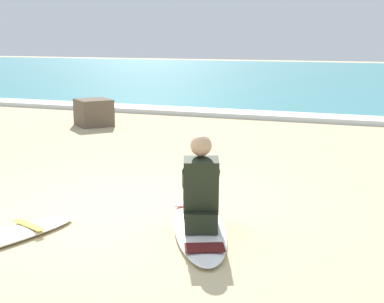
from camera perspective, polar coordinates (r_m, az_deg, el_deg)
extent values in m
plane|color=#CCB584|center=(6.53, -7.66, -6.05)|extent=(80.00, 80.00, 0.00)
cube|color=teal|center=(27.40, 14.79, 7.18)|extent=(80.00, 28.00, 0.10)
cube|color=white|center=(13.94, 8.34, 3.57)|extent=(80.00, 0.90, 0.11)
ellipsoid|color=white|center=(5.92, 0.72, -7.46)|extent=(1.38, 2.22, 0.07)
cube|color=red|center=(6.49, 0.34, -5.37)|extent=(0.48, 0.29, 0.01)
cube|color=#4A1311|center=(5.24, 1.27, -9.57)|extent=(0.43, 0.37, 0.01)
cube|color=black|center=(5.63, 0.91, -6.93)|extent=(0.39, 0.36, 0.20)
cylinder|color=black|center=(5.76, -0.14, -4.94)|extent=(0.29, 0.43, 0.43)
cylinder|color=black|center=(5.97, -0.31, -4.66)|extent=(0.21, 0.29, 0.42)
cube|color=black|center=(6.09, -0.36, -6.24)|extent=(0.17, 0.24, 0.05)
cylinder|color=black|center=(5.77, 1.85, -4.93)|extent=(0.29, 0.43, 0.43)
cylinder|color=black|center=(5.98, 1.90, -4.65)|extent=(0.21, 0.29, 0.42)
cube|color=black|center=(6.10, 1.91, -6.22)|extent=(0.17, 0.24, 0.05)
cube|color=black|center=(5.57, 0.91, -3.39)|extent=(0.42, 0.40, 0.57)
sphere|color=tan|center=(5.51, 0.91, 0.61)|extent=(0.21, 0.21, 0.21)
cylinder|color=black|center=(5.71, -0.55, -2.76)|extent=(0.23, 0.40, 0.31)
cylinder|color=black|center=(5.72, 2.27, -2.75)|extent=(0.23, 0.40, 0.31)
cube|color=gold|center=(6.06, -15.96, -7.09)|extent=(0.48, 0.27, 0.01)
cube|color=brown|center=(12.76, -9.81, 3.87)|extent=(1.02, 1.02, 0.59)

